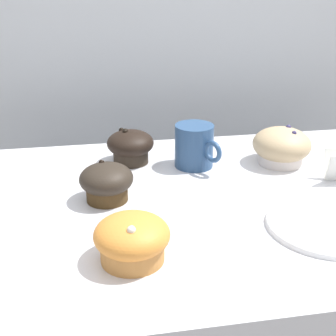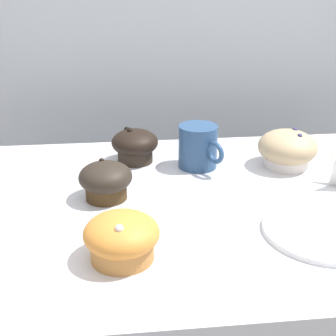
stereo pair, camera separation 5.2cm
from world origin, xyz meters
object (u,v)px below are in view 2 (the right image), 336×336
muffin_front_center (122,238)px  muffin_back_left (106,180)px  serving_plate (324,230)px  coffee_cup (198,146)px  muffin_back_right (287,149)px  muffin_front_left (135,145)px

muffin_front_center → muffin_back_left: size_ratio=1.13×
serving_plate → muffin_front_center: bearing=-173.7°
muffin_back_left → coffee_cup: bearing=33.5°
muffin_front_center → coffee_cup: coffee_cup is taller
muffin_back_right → serving_plate: (-0.03, -0.27, -0.03)m
muffin_back_left → coffee_cup: 0.23m
muffin_front_center → serving_plate: 0.32m
coffee_cup → serving_plate: (0.15, -0.28, -0.04)m
muffin_front_center → muffin_back_right: bearing=40.9°
muffin_front_left → muffin_back_left: bearing=-109.6°
muffin_back_left → serving_plate: muffin_back_left is taller
muffin_back_right → serving_plate: muffin_back_right is taller
muffin_back_right → coffee_cup: 0.18m
coffee_cup → muffin_back_left: bearing=-146.5°
muffin_back_right → serving_plate: 0.27m
muffin_back_left → serving_plate: bearing=-24.9°
muffin_front_center → muffin_back_left: (-0.02, 0.19, 0.00)m
muffin_front_center → muffin_back_left: 0.20m
muffin_front_center → coffee_cup: size_ratio=0.96×
muffin_front_center → coffee_cup: 0.36m
muffin_front_center → muffin_back_right: muffin_back_right is taller
serving_plate → muffin_front_left: bearing=130.8°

